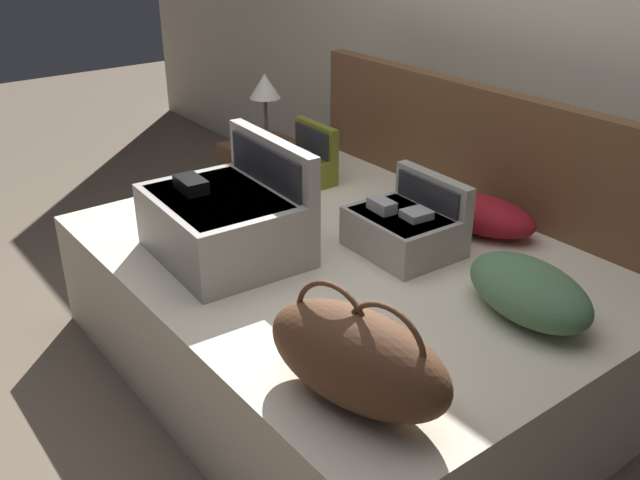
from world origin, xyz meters
The scene contains 12 objects.
ground_plane centered at (0.00, 0.00, 0.00)m, with size 12.00×12.00×0.00m, color #6B5B4C.
back_wall centered at (0.00, 1.65, 1.30)m, with size 8.00×0.10×2.60m, color beige.
bed centered at (0.00, 0.40, 0.26)m, with size 2.09×1.54×0.52m, color beige.
headboard centered at (0.00, 1.21, 0.52)m, with size 2.13×0.08×1.04m, color brown.
hard_case_large centered at (-0.28, 0.05, 0.67)m, with size 0.61×0.52×0.43m.
hard_case_medium centered at (0.11, 0.62, 0.62)m, with size 0.41×0.35×0.29m.
hard_case_small centered at (-0.74, 0.69, 0.60)m, with size 0.32×0.33×0.28m.
duffel_bag centered at (0.70, -0.13, 0.66)m, with size 0.61×0.37×0.34m.
pillow_near_headboard centered at (0.16, 0.99, 0.59)m, with size 0.50×0.25×0.15m, color maroon.
pillow_center_head centered at (0.70, 0.61, 0.61)m, with size 0.49×0.29×0.18m, color #4C724C.
nightstand centered at (-1.33, 0.92, 0.25)m, with size 0.44×0.40×0.50m, color brown.
table_lamp centered at (-1.33, 0.92, 0.82)m, with size 0.17×0.17×0.41m.
Camera 1 is at (1.88, -1.15, 1.77)m, focal length 39.73 mm.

